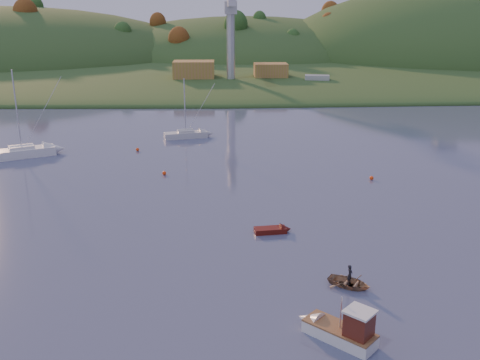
{
  "coord_description": "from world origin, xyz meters",
  "views": [
    {
      "loc": [
        -1.21,
        -24.47,
        20.32
      ],
      "look_at": [
        1.0,
        32.31,
        2.21
      ],
      "focal_mm": 40.0,
      "sensor_mm": 36.0,
      "label": 1
    }
  ],
  "objects_px": {
    "sailboat_far": "(186,134)",
    "canoe": "(349,283)",
    "red_tender": "(277,230)",
    "fishing_boat": "(335,327)",
    "sailboat_near": "(22,152)"
  },
  "relations": [
    {
      "from": "sailboat_far",
      "to": "canoe",
      "type": "bearing_deg",
      "value": -87.58
    },
    {
      "from": "sailboat_far",
      "to": "red_tender",
      "type": "xyz_separation_m",
      "value": [
        11.07,
        -40.11,
        -0.41
      ]
    },
    {
      "from": "sailboat_far",
      "to": "canoe",
      "type": "relative_size",
      "value": 2.97
    },
    {
      "from": "red_tender",
      "to": "fishing_boat",
      "type": "bearing_deg",
      "value": -91.06
    },
    {
      "from": "sailboat_near",
      "to": "red_tender",
      "type": "distance_m",
      "value": 44.57
    },
    {
      "from": "sailboat_far",
      "to": "sailboat_near",
      "type": "bearing_deg",
      "value": -168.27
    },
    {
      "from": "fishing_boat",
      "to": "sailboat_near",
      "type": "bearing_deg",
      "value": -8.52
    },
    {
      "from": "fishing_boat",
      "to": "red_tender",
      "type": "xyz_separation_m",
      "value": [
        -1.88,
        17.38,
        -0.53
      ]
    },
    {
      "from": "sailboat_near",
      "to": "sailboat_far",
      "type": "height_order",
      "value": "sailboat_near"
    },
    {
      "from": "red_tender",
      "to": "sailboat_far",
      "type": "bearing_deg",
      "value": 98.21
    },
    {
      "from": "canoe",
      "to": "sailboat_far",
      "type": "bearing_deg",
      "value": 50.54
    },
    {
      "from": "sailboat_near",
      "to": "red_tender",
      "type": "height_order",
      "value": "sailboat_near"
    },
    {
      "from": "sailboat_far",
      "to": "canoe",
      "type": "height_order",
      "value": "sailboat_far"
    },
    {
      "from": "red_tender",
      "to": "sailboat_near",
      "type": "bearing_deg",
      "value": 132.52
    },
    {
      "from": "fishing_boat",
      "to": "canoe",
      "type": "xyz_separation_m",
      "value": [
        2.53,
        6.64,
        -0.44
      ]
    }
  ]
}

